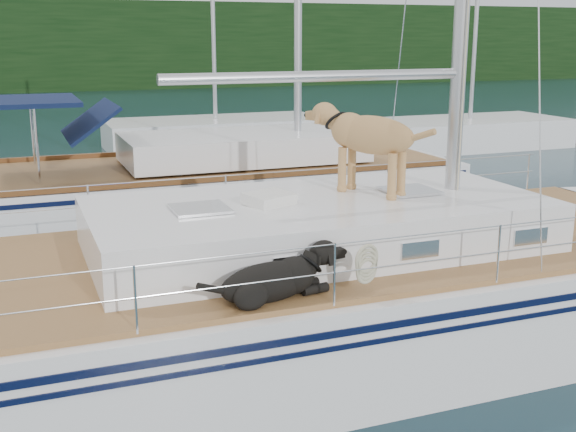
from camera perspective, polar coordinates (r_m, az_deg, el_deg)
name	(u,v)px	position (r m, az deg, el deg)	size (l,w,h in m)	color
ground	(254,356)	(8.62, -2.67, -10.98)	(120.00, 120.00, 0.00)	black
tree_line	(41,46)	(52.48, -18.93, 12.61)	(90.00, 3.00, 6.00)	black
shore_bank	(43,81)	(53.76, -18.78, 10.07)	(92.00, 1.00, 1.20)	#595147
main_sailboat	(262,300)	(8.38, -2.04, -6.65)	(12.00, 3.80, 14.01)	white
neighbor_sailboat	(192,190)	(14.66, -7.59, 2.04)	(11.00, 3.50, 13.30)	white
bg_boat_center	(216,134)	(24.50, -5.73, 6.49)	(7.20, 3.00, 11.65)	white
bg_boat_east	(469,133)	(25.21, 14.13, 6.36)	(6.40, 3.00, 11.65)	white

